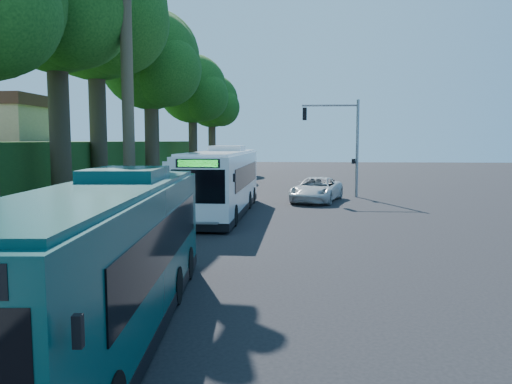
# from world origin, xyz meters

# --- Properties ---
(ground) EXTENTS (140.00, 140.00, 0.00)m
(ground) POSITION_xyz_m (0.00, 0.00, 0.00)
(ground) COLOR black
(ground) RESTS_ON ground
(sidewalk) EXTENTS (4.50, 70.00, 0.12)m
(sidewalk) POSITION_xyz_m (-7.30, 0.00, 0.06)
(sidewalk) COLOR gray
(sidewalk) RESTS_ON ground
(red_curb) EXTENTS (0.25, 30.00, 0.13)m
(red_curb) POSITION_xyz_m (-5.00, -4.00, 0.07)
(red_curb) COLOR #9F2211
(red_curb) RESTS_ON ground
(grass_verge) EXTENTS (8.00, 70.00, 0.06)m
(grass_verge) POSITION_xyz_m (-13.00, 5.00, 0.03)
(grass_verge) COLOR #234719
(grass_verge) RESTS_ON ground
(bus_shelter) EXTENTS (3.20, 1.51, 2.55)m
(bus_shelter) POSITION_xyz_m (-7.26, -2.86, 1.81)
(bus_shelter) COLOR black
(bus_shelter) RESTS_ON ground
(stop_sign_pole) EXTENTS (0.35, 0.06, 3.17)m
(stop_sign_pole) POSITION_xyz_m (-5.40, -5.00, 2.08)
(stop_sign_pole) COLOR gray
(stop_sign_pole) RESTS_ON ground
(traffic_signal_pole) EXTENTS (4.10, 0.30, 7.00)m
(traffic_signal_pole) POSITION_xyz_m (3.78, 10.00, 4.42)
(traffic_signal_pole) COLOR gray
(traffic_signal_pole) RESTS_ON ground
(tree_0) EXTENTS (8.40, 8.00, 15.70)m
(tree_0) POSITION_xyz_m (-12.40, -0.02, 11.20)
(tree_0) COLOR #382B1E
(tree_0) RESTS_ON ground
(tree_1) EXTENTS (10.50, 10.00, 18.26)m
(tree_1) POSITION_xyz_m (-13.37, 7.98, 12.73)
(tree_1) COLOR #382B1E
(tree_1) RESTS_ON ground
(tree_2) EXTENTS (8.82, 8.40, 15.12)m
(tree_2) POSITION_xyz_m (-11.89, 15.98, 10.48)
(tree_2) COLOR #382B1E
(tree_2) RESTS_ON ground
(tree_3) EXTENTS (10.08, 9.60, 17.28)m
(tree_3) POSITION_xyz_m (-13.88, 23.98, 11.98)
(tree_3) COLOR #382B1E
(tree_3) RESTS_ON ground
(tree_4) EXTENTS (8.40, 8.00, 14.14)m
(tree_4) POSITION_xyz_m (-11.40, 31.98, 9.73)
(tree_4) COLOR #382B1E
(tree_4) RESTS_ON ground
(tree_5) EXTENTS (7.35, 7.00, 12.86)m
(tree_5) POSITION_xyz_m (-10.41, 39.99, 8.96)
(tree_5) COLOR #382B1E
(tree_5) RESTS_ON ground
(white_bus) EXTENTS (3.03, 12.76, 3.78)m
(white_bus) POSITION_xyz_m (-3.80, 1.17, 1.85)
(white_bus) COLOR white
(white_bus) RESTS_ON ground
(teal_bus) EXTENTS (3.27, 11.61, 3.42)m
(teal_bus) POSITION_xyz_m (-3.81, -16.49, 1.67)
(teal_bus) COLOR #0B3C3B
(teal_bus) RESTS_ON ground
(pickup) EXTENTS (4.19, 6.34, 1.62)m
(pickup) POSITION_xyz_m (1.77, 7.15, 0.81)
(pickup) COLOR silver
(pickup) RESTS_ON ground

